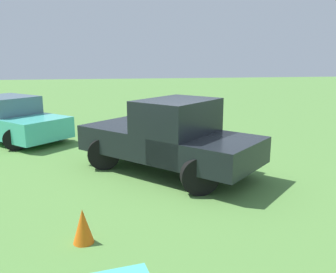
% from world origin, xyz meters
% --- Properties ---
extents(ground_plane, '(80.00, 80.00, 0.00)m').
position_xyz_m(ground_plane, '(0.00, 0.00, 0.00)').
color(ground_plane, '#54843D').
extents(pickup_truck, '(4.46, 4.55, 1.82)m').
position_xyz_m(pickup_truck, '(0.05, -0.20, 0.95)').
color(pickup_truck, black).
rests_on(pickup_truck, ground_plane).
extents(sedan_far, '(4.43, 4.40, 1.49)m').
position_xyz_m(sedan_far, '(4.93, -4.73, 0.69)').
color(sedan_far, black).
rests_on(sedan_far, ground_plane).
extents(traffic_cone, '(0.32, 0.32, 0.55)m').
position_xyz_m(traffic_cone, '(1.99, 2.91, 0.28)').
color(traffic_cone, orange).
rests_on(traffic_cone, ground_plane).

